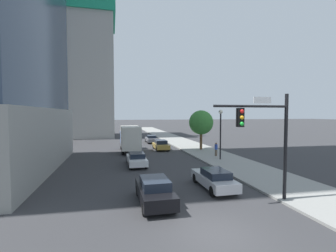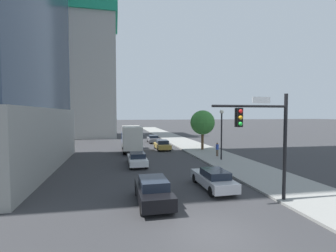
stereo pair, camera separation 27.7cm
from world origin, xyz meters
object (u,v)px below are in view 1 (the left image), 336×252
object	(u,v)px
street_lamp	(221,127)
car_silver	(214,179)
street_tree	(201,123)
construction_building	(79,66)
pedestrian_blue_shirt	(216,149)
car_gray	(151,139)
traffic_light_pole	(266,130)
car_black	(155,191)
car_gold	(161,145)
car_white	(137,159)
box_truck	(130,138)

from	to	relation	value
street_lamp	car_silver	world-z (taller)	street_lamp
street_lamp	street_tree	size ratio (longest dim) A/B	0.99
car_silver	construction_building	bearing A→B (deg)	108.26
street_tree	pedestrian_blue_shirt	world-z (taller)	street_tree
car_gray	car_silver	bearing A→B (deg)	-90.00
traffic_light_pole	car_black	world-z (taller)	traffic_light_pole
car_gold	pedestrian_blue_shirt	distance (m)	8.99
street_lamp	car_silver	bearing A→B (deg)	-117.78
car_white	box_truck	world-z (taller)	box_truck
car_gray	car_silver	distance (m)	27.05
car_gold	car_white	xyz separation A→B (m)	(-4.45, -9.85, -0.02)
traffic_light_pole	pedestrian_blue_shirt	size ratio (longest dim) A/B	3.86
car_white	box_truck	bearing A→B (deg)	90.00
car_silver	box_truck	xyz separation A→B (m)	(-4.45, 17.35, 1.22)
box_truck	pedestrian_blue_shirt	bearing A→B (deg)	-32.71
car_gray	pedestrian_blue_shirt	world-z (taller)	pedestrian_blue_shirt
street_tree	street_lamp	bearing A→B (deg)	-94.74
traffic_light_pole	construction_building	bearing A→B (deg)	109.02
car_gray	car_black	distance (m)	29.19
street_tree	traffic_light_pole	bearing A→B (deg)	-100.57
street_lamp	box_truck	distance (m)	12.54
construction_building	car_white	bearing A→B (deg)	-74.26
construction_building	car_gold	world-z (taller)	construction_building
street_tree	pedestrian_blue_shirt	size ratio (longest dim) A/B	3.45
traffic_light_pole	pedestrian_blue_shirt	bearing A→B (deg)	76.24
car_silver	car_black	size ratio (longest dim) A/B	1.05
car_white	car_gray	bearing A→B (deg)	76.44
construction_building	pedestrian_blue_shirt	xyz separation A→B (m)	(19.15, -31.07, -14.83)
traffic_light_pole	car_gray	bearing A→B (deg)	93.25
street_tree	car_gold	xyz separation A→B (m)	(-5.40, 1.87, -3.24)
traffic_light_pole	car_gray	distance (m)	30.48
traffic_light_pole	car_white	world-z (taller)	traffic_light_pole
street_tree	car_black	xyz separation A→B (m)	(-9.85, -18.38, -3.18)
car_gray	car_gold	bearing A→B (deg)	-90.00
construction_building	street_tree	distance (m)	34.21
construction_building	car_gray	distance (m)	25.53
car_black	traffic_light_pole	bearing A→B (deg)	-12.56
street_lamp	car_white	world-z (taller)	street_lamp
traffic_light_pole	car_gold	world-z (taller)	traffic_light_pole
car_gold	car_white	size ratio (longest dim) A/B	0.92
construction_building	car_gray	size ratio (longest dim) A/B	8.69
street_lamp	car_black	xyz separation A→B (m)	(-9.23, -10.86, -3.00)
car_silver	pedestrian_blue_shirt	xyz separation A→B (m)	(5.22, 11.14, 0.26)
street_lamp	street_tree	xyz separation A→B (m)	(0.62, 7.52, 0.18)
street_tree	car_gray	xyz separation A→B (m)	(-5.40, 10.47, -3.25)
street_lamp	car_black	size ratio (longest dim) A/B	1.23
car_white	car_silver	bearing A→B (deg)	-62.62
street_tree	construction_building	bearing A→B (deg)	127.03
construction_building	car_silver	distance (m)	46.94
street_lamp	car_white	bearing A→B (deg)	-177.10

